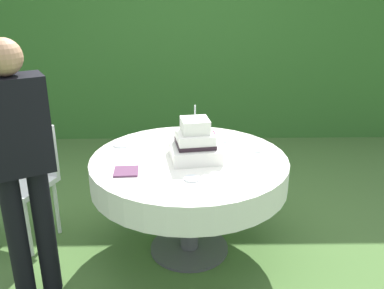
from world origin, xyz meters
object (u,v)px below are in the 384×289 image
Objects in this scene: wedding_cake at (195,143)px; serving_plate_left at (192,179)px; cake_table at (189,172)px; standing_person at (19,159)px; napkin_stack at (126,171)px; serving_plate_far at (253,149)px; garden_chair at (27,171)px; serving_plate_near at (122,144)px; serving_plate_right at (222,139)px.

serving_plate_left is at bearing -94.77° from wedding_cake.
cake_table is 0.84× the size of standing_person.
serving_plate_far is at bearing 23.19° from napkin_stack.
wedding_cake is at bearing 85.23° from serving_plate_left.
standing_person reaches higher than serving_plate_far.
garden_chair reaches higher than napkin_stack.
garden_chair is 0.56× the size of standing_person.
standing_person reaches higher than serving_plate_left.
serving_plate_left is 0.43m from napkin_stack.
wedding_cake reaches higher than garden_chair.
serving_plate_far is at bearing 18.80° from wedding_cake.
wedding_cake is 0.60m from serving_plate_near.
napkin_stack is (-0.44, -0.23, -0.10)m from wedding_cake.
serving_plate_far and serving_plate_left have the same top height.
cake_table is at bearing -162.42° from serving_plate_far.
cake_table is at bearing 92.64° from serving_plate_left.
garden_chair is at bearing -177.15° from serving_plate_near.
serving_plate_near is 0.08× the size of standing_person.
serving_plate_right is 0.87m from napkin_stack.
wedding_cake reaches higher than napkin_stack.
serving_plate_far is at bearing -44.82° from serving_plate_right.
napkin_stack is at bearing -156.81° from serving_plate_far.
serving_plate_far is at bearing -6.43° from serving_plate_near.
standing_person is (-0.47, -0.71, 0.19)m from serving_plate_near.
serving_plate_left and serving_plate_right have the same top height.
napkin_stack is 0.09× the size of standing_person.
serving_plate_left reaches higher than cake_table.
wedding_cake is 0.42m from serving_plate_right.
wedding_cake is 1.11m from standing_person.
garden_chair is at bearing 109.77° from standing_person.
serving_plate_right is at bearing 7.71° from serving_plate_near.
serving_plate_near is at bearing 152.85° from cake_table.
cake_table is 1.10m from standing_person.
serving_plate_near is 1.34× the size of serving_plate_left.
serving_plate_far is 0.91× the size of napkin_stack.
standing_person is at bearing -155.34° from wedding_cake.
serving_plate_left is (-0.03, -0.34, -0.10)m from wedding_cake.
napkin_stack is 0.64m from standing_person.
wedding_cake is 0.23× the size of standing_person.
napkin_stack is at bearing -78.99° from serving_plate_near.
cake_table is 1.23m from garden_chair.
cake_table is 0.56m from serving_plate_near.
napkin_stack is (-0.86, -0.37, 0.00)m from serving_plate_far.
serving_plate_right is at bearing 5.35° from garden_chair.
garden_chair reaches higher than serving_plate_near.
garden_chair is (-1.20, 0.22, -0.09)m from cake_table.
napkin_stack is 0.94m from garden_chair.
cake_table is at bearing 25.44° from standing_person.
garden_chair reaches higher than serving_plate_far.
napkin_stack is at bearing -138.45° from serving_plate_right.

